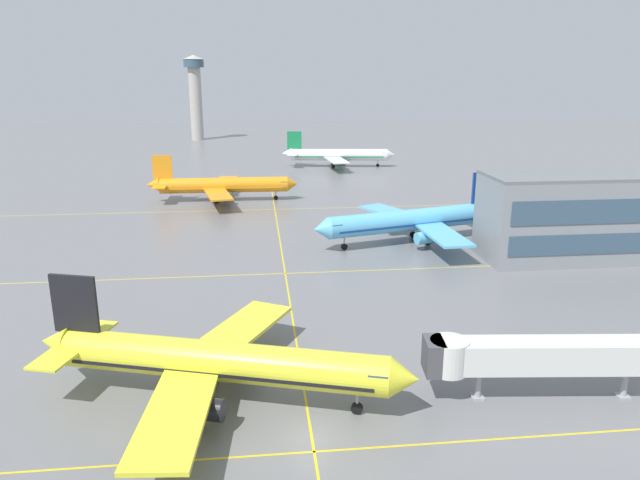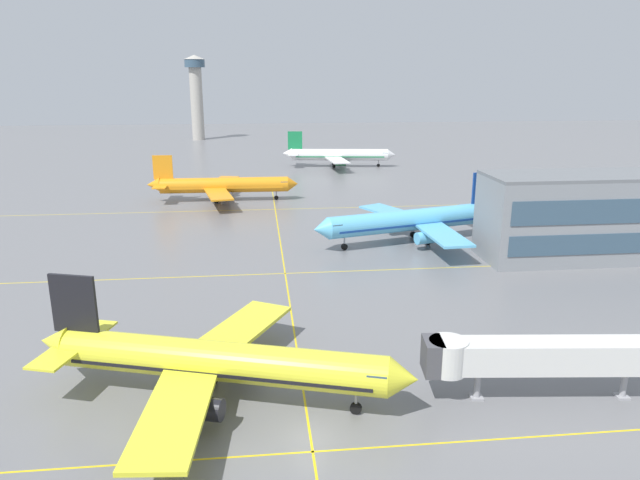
{
  "view_description": "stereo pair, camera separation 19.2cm",
  "coord_description": "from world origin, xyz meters",
  "px_view_note": "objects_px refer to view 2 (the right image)",
  "views": [
    {
      "loc": [
        -3.75,
        -39.86,
        27.55
      ],
      "look_at": [
        5.65,
        44.98,
        3.15
      ],
      "focal_mm": 32.81,
      "sensor_mm": 36.0,
      "label": 1
    },
    {
      "loc": [
        -3.55,
        -39.88,
        27.55
      ],
      "look_at": [
        5.65,
        44.98,
        3.15
      ],
      "focal_mm": 32.81,
      "sensor_mm": 36.0,
      "label": 2
    }
  ],
  "objects_px": {
    "airliner_second_row": "(414,220)",
    "airliner_far_left_stand": "(338,155)",
    "jet_bridge": "(525,356)",
    "airliner_front_gate": "(216,361)",
    "control_tower": "(196,91)",
    "airliner_third_row": "(222,185)"
  },
  "relations": [
    {
      "from": "airliner_front_gate",
      "to": "airliner_second_row",
      "type": "xyz_separation_m",
      "value": [
        30.02,
        46.75,
        0.17
      ]
    },
    {
      "from": "airliner_front_gate",
      "to": "jet_bridge",
      "type": "height_order",
      "value": "airliner_front_gate"
    },
    {
      "from": "airliner_second_row",
      "to": "jet_bridge",
      "type": "height_order",
      "value": "airliner_second_row"
    },
    {
      "from": "airliner_third_row",
      "to": "control_tower",
      "type": "bearing_deg",
      "value": 97.47
    },
    {
      "from": "airliner_front_gate",
      "to": "airliner_third_row",
      "type": "xyz_separation_m",
      "value": [
        -3.76,
        83.65,
        -0.09
      ]
    },
    {
      "from": "airliner_front_gate",
      "to": "control_tower",
      "type": "height_order",
      "value": "control_tower"
    },
    {
      "from": "airliner_third_row",
      "to": "jet_bridge",
      "type": "xyz_separation_m",
      "value": [
        30.33,
        -86.4,
        0.51
      ]
    },
    {
      "from": "airliner_second_row",
      "to": "airliner_far_left_stand",
      "type": "distance_m",
      "value": 83.22
    },
    {
      "from": "airliner_second_row",
      "to": "airliner_far_left_stand",
      "type": "height_order",
      "value": "airliner_second_row"
    },
    {
      "from": "airliner_second_row",
      "to": "airliner_far_left_stand",
      "type": "relative_size",
      "value": 1.03
    },
    {
      "from": "airliner_second_row",
      "to": "control_tower",
      "type": "xyz_separation_m",
      "value": [
        -50.56,
        164.92,
        16.62
      ]
    },
    {
      "from": "jet_bridge",
      "to": "control_tower",
      "type": "bearing_deg",
      "value": 102.39
    },
    {
      "from": "airliner_far_left_stand",
      "to": "control_tower",
      "type": "xyz_separation_m",
      "value": [
        -49.27,
        81.71,
        16.77
      ]
    },
    {
      "from": "airliner_second_row",
      "to": "jet_bridge",
      "type": "distance_m",
      "value": 49.62
    },
    {
      "from": "airliner_third_row",
      "to": "airliner_second_row",
      "type": "bearing_deg",
      "value": -47.53
    },
    {
      "from": "control_tower",
      "to": "airliner_third_row",
      "type": "bearing_deg",
      "value": -82.53
    },
    {
      "from": "airliner_second_row",
      "to": "control_tower",
      "type": "distance_m",
      "value": 173.3
    },
    {
      "from": "airliner_far_left_stand",
      "to": "jet_bridge",
      "type": "xyz_separation_m",
      "value": [
        -2.15,
        -132.71,
        0.41
      ]
    },
    {
      "from": "airliner_front_gate",
      "to": "airliner_far_left_stand",
      "type": "distance_m",
      "value": 133.1
    },
    {
      "from": "airliner_far_left_stand",
      "to": "control_tower",
      "type": "bearing_deg",
      "value": 121.09
    },
    {
      "from": "airliner_second_row",
      "to": "jet_bridge",
      "type": "xyz_separation_m",
      "value": [
        -3.44,
        -49.5,
        0.26
      ]
    },
    {
      "from": "airliner_second_row",
      "to": "jet_bridge",
      "type": "relative_size",
      "value": 1.71
    }
  ]
}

